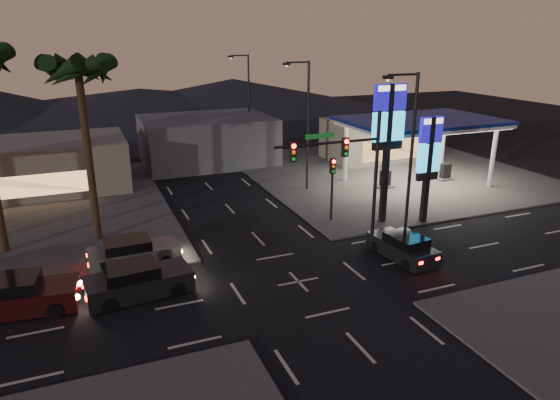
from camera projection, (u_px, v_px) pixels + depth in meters
name	position (u px, v px, depth m)	size (l,w,h in m)	color
ground	(298.00, 282.00, 25.06)	(140.00, 140.00, 0.00)	black
corner_lot_ne	(388.00, 172.00, 44.84)	(24.00, 24.00, 0.12)	#47443F
gas_station	(421.00, 124.00, 39.74)	(12.20, 8.20, 5.47)	silver
convenience_store	(378.00, 139.00, 49.34)	(10.00, 6.00, 4.00)	#726B5B
pylon_sign_tall	(388.00, 127.00, 30.93)	(2.20, 0.35, 9.00)	black
pylon_sign_short	(429.00, 154.00, 31.49)	(1.60, 0.35, 7.00)	black
traffic_signal_mast	(349.00, 165.00, 26.51)	(6.10, 0.39, 8.00)	black
pedestal_signal	(332.00, 179.00, 32.25)	(0.32, 0.39, 4.30)	black
streetlight_near	(408.00, 155.00, 26.57)	(2.14, 0.25, 10.00)	black
streetlight_mid	(305.00, 119.00, 38.01)	(2.14, 0.25, 10.00)	black
streetlight_far	(247.00, 98.00, 50.32)	(2.14, 0.25, 10.00)	black
palm_a	(79.00, 81.00, 27.23)	(4.41, 4.41, 10.86)	black
building_far_west	(19.00, 167.00, 38.77)	(16.00, 8.00, 4.00)	#726B5B
building_far_mid	(207.00, 140.00, 47.95)	(12.00, 9.00, 4.40)	#4C4C51
hill_right	(233.00, 94.00, 82.40)	(50.00, 50.00, 5.00)	black
hill_center	(140.00, 102.00, 77.19)	(60.00, 60.00, 4.00)	black
car_lane_a_front	(137.00, 281.00, 23.51)	(5.14, 2.51, 1.63)	black
car_lane_a_mid	(17.00, 296.00, 22.14)	(5.27, 2.66, 1.66)	black
car_lane_b_front	(133.00, 253.00, 26.59)	(4.86, 2.14, 1.57)	#5C5C5E
suv_station	(403.00, 247.00, 27.54)	(2.17, 4.40, 1.42)	black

